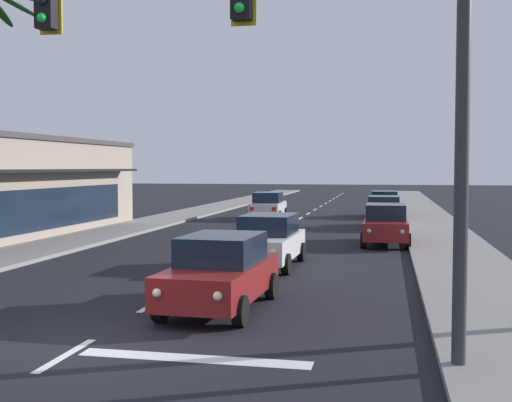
% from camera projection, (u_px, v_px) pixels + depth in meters
% --- Properties ---
extents(ground_plane, '(220.00, 220.00, 0.00)m').
position_uv_depth(ground_plane, '(89.00, 342.00, 11.76)').
color(ground_plane, black).
extents(sidewalk_right, '(3.20, 110.00, 0.14)m').
position_uv_depth(sidewalk_right, '(440.00, 235.00, 29.76)').
color(sidewalk_right, gray).
rests_on(sidewalk_right, ground).
extents(sidewalk_left, '(3.20, 110.00, 0.14)m').
position_uv_depth(sidewalk_left, '(126.00, 228.00, 32.89)').
color(sidewalk_left, gray).
rests_on(sidewalk_left, ground).
extents(lane_markings, '(4.28, 87.69, 0.01)m').
position_uv_depth(lane_markings, '(283.00, 234.00, 30.81)').
color(lane_markings, silver).
rests_on(lane_markings, ground).
extents(traffic_signal_mast, '(10.91, 0.41, 7.42)m').
position_uv_depth(traffic_signal_mast, '(253.00, 38.00, 10.39)').
color(traffic_signal_mast, '#2D2D33').
rests_on(traffic_signal_mast, ground).
extents(sedan_lead_at_stop_bar, '(2.09, 4.51, 1.68)m').
position_uv_depth(sedan_lead_at_stop_bar, '(221.00, 272.00, 14.46)').
color(sedan_lead_at_stop_bar, maroon).
rests_on(sedan_lead_at_stop_bar, ground).
extents(sedan_third_in_queue, '(2.04, 4.49, 1.68)m').
position_uv_depth(sedan_third_in_queue, '(268.00, 240.00, 20.70)').
color(sedan_third_in_queue, silver).
rests_on(sedan_third_in_queue, ground).
extents(sedan_oncoming_far, '(2.06, 4.49, 1.68)m').
position_uv_depth(sedan_oncoming_far, '(268.00, 205.00, 39.59)').
color(sedan_oncoming_far, silver).
rests_on(sedan_oncoming_far, ground).
extents(sedan_parked_nearest_kerb, '(1.96, 4.45, 1.68)m').
position_uv_depth(sedan_parked_nearest_kerb, '(386.00, 224.00, 26.59)').
color(sedan_parked_nearest_kerb, maroon).
rests_on(sedan_parked_nearest_kerb, ground).
extents(sedan_parked_mid_kerb, '(2.06, 4.50, 1.68)m').
position_uv_depth(sedan_parked_mid_kerb, '(384.00, 204.00, 41.38)').
color(sedan_parked_mid_kerb, black).
rests_on(sedan_parked_mid_kerb, ground).
extents(sedan_parked_far_kerb, '(1.99, 4.47, 1.68)m').
position_uv_depth(sedan_parked_far_kerb, '(384.00, 212.00, 34.08)').
color(sedan_parked_far_kerb, silver).
rests_on(sedan_parked_far_kerb, ground).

